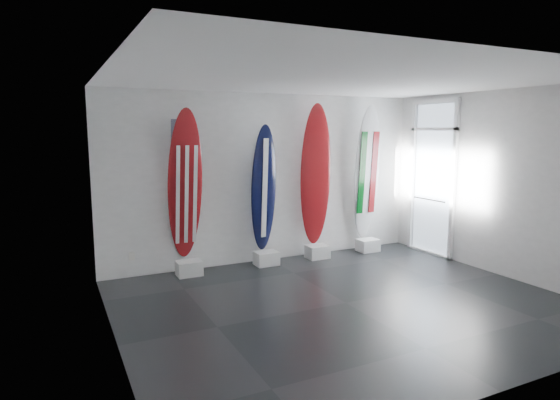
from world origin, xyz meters
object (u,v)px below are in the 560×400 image
surfboard_navy (264,188)px  surfboard_swiss (316,175)px  surfboard_usa (185,186)px  surfboard_italy (367,173)px

surfboard_navy → surfboard_swiss: 1.06m
surfboard_usa → surfboard_swiss: (2.43, 0.00, 0.07)m
surfboard_navy → surfboard_swiss: surfboard_swiss is taller
surfboard_usa → surfboard_italy: size_ratio=0.96×
surfboard_usa → surfboard_italy: 3.58m
surfboard_italy → surfboard_usa: bearing=178.0°
surfboard_usa → surfboard_navy: surfboard_usa is taller
surfboard_usa → surfboard_swiss: bearing=0.7°
surfboard_usa → surfboard_swiss: size_ratio=0.96×
surfboard_italy → surfboard_navy: bearing=178.0°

